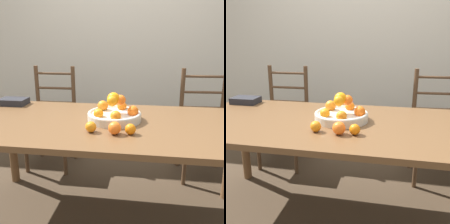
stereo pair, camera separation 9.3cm
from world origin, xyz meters
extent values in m
plane|color=#423323|center=(0.00, 0.00, 0.00)|extent=(12.00, 12.00, 0.00)
cube|color=beige|center=(0.00, 1.51, 1.30)|extent=(8.00, 0.06, 2.60)
cube|color=brown|center=(0.00, 0.00, 0.71)|extent=(1.96, 0.93, 0.03)
cylinder|color=brown|center=(-0.90, 0.38, 0.35)|extent=(0.07, 0.07, 0.69)
cylinder|color=beige|center=(0.04, 0.04, 0.75)|extent=(0.35, 0.35, 0.05)
torus|color=beige|center=(0.04, 0.04, 0.77)|extent=(0.35, 0.35, 0.02)
sphere|color=orange|center=(0.16, 0.03, 0.79)|extent=(0.07, 0.07, 0.07)
sphere|color=orange|center=(0.08, 0.15, 0.79)|extent=(0.06, 0.06, 0.06)
sphere|color=orange|center=(-0.05, 0.12, 0.80)|extent=(0.07, 0.07, 0.07)
sphere|color=orange|center=(-0.04, -0.05, 0.79)|extent=(0.06, 0.06, 0.06)
sphere|color=orange|center=(0.07, -0.08, 0.79)|extent=(0.07, 0.07, 0.07)
sphere|color=orange|center=(0.08, 0.05, 0.86)|extent=(0.07, 0.07, 0.07)
sphere|color=orange|center=(0.04, 0.04, 0.87)|extent=(0.08, 0.08, 0.08)
sphere|color=orange|center=(0.03, 0.01, 0.86)|extent=(0.07, 0.07, 0.07)
sphere|color=orange|center=(0.17, -0.21, 0.76)|extent=(0.06, 0.06, 0.06)
sphere|color=orange|center=(0.08, -0.22, 0.76)|extent=(0.07, 0.07, 0.07)
sphere|color=orange|center=(-0.06, -0.20, 0.76)|extent=(0.06, 0.06, 0.06)
cylinder|color=#513823|center=(-0.87, 0.55, 0.23)|extent=(0.04, 0.04, 0.45)
cylinder|color=#513823|center=(-0.49, 0.55, 0.23)|extent=(0.04, 0.04, 0.45)
cylinder|color=#513823|center=(-0.87, 0.91, 0.49)|extent=(0.04, 0.04, 0.98)
cylinder|color=#513823|center=(-0.49, 0.91, 0.49)|extent=(0.04, 0.04, 0.98)
cube|color=#513823|center=(-0.68, 0.73, 0.47)|extent=(0.42, 0.40, 0.04)
cylinder|color=#513823|center=(-0.68, 0.91, 0.61)|extent=(0.38, 0.03, 0.02)
cylinder|color=#513823|center=(-0.68, 0.91, 0.76)|extent=(0.38, 0.03, 0.02)
cylinder|color=#513823|center=(-0.68, 0.91, 0.90)|extent=(0.38, 0.03, 0.02)
cylinder|color=#513823|center=(0.59, 0.54, 0.23)|extent=(0.04, 0.04, 0.45)
cylinder|color=#513823|center=(0.57, 0.90, 0.49)|extent=(0.04, 0.04, 0.98)
cube|color=#513823|center=(0.77, 0.73, 0.47)|extent=(0.44, 0.42, 0.04)
cylinder|color=#513823|center=(0.76, 0.91, 0.61)|extent=(0.38, 0.05, 0.02)
cylinder|color=#513823|center=(0.76, 0.91, 0.76)|extent=(0.38, 0.05, 0.02)
cylinder|color=#513823|center=(0.76, 0.91, 0.90)|extent=(0.38, 0.05, 0.02)
cube|color=#232328|center=(-0.82, 0.33, 0.75)|extent=(0.21, 0.15, 0.05)
camera|label=1|loc=(0.27, -1.58, 1.25)|focal=42.00mm
camera|label=2|loc=(0.36, -1.56, 1.25)|focal=42.00mm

